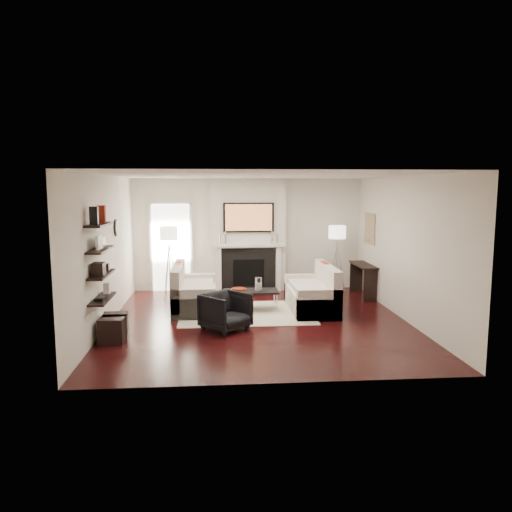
{
  "coord_description": "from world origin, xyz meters",
  "views": [
    {
      "loc": [
        -0.8,
        -9.05,
        2.48
      ],
      "look_at": [
        0.0,
        0.6,
        1.15
      ],
      "focal_mm": 35.0,
      "sensor_mm": 36.0,
      "label": 1
    }
  ],
  "objects": [
    {
      "name": "pillow_right_orange",
      "position": [
        1.47,
        1.06,
        0.73
      ],
      "size": [
        0.1,
        0.42,
        0.42
      ],
      "primitive_type": "cube",
      "color": "maroon",
      "rests_on": "loveseat_right_cushion"
    },
    {
      "name": "hurricane_glass",
      "position": [
        0.07,
        0.81,
        0.56
      ],
      "size": [
        0.14,
        0.14,
        0.25
      ],
      "primitive_type": "cylinder",
      "color": "white",
      "rests_on": "coffee_table"
    },
    {
      "name": "loveseat_left_cushion",
      "position": [
        -1.17,
        1.01,
        0.47
      ],
      "size": [
        0.63,
        1.44,
        0.1
      ],
      "primitive_type": "cube",
      "color": "beige",
      "rests_on": "loveseat_left_base"
    },
    {
      "name": "decor_magfile_a",
      "position": [
        -2.62,
        -1.32,
        2.06
      ],
      "size": [
        0.12,
        0.1,
        0.28
      ],
      "primitive_type": "cube",
      "color": "black",
      "rests_on": "shelf_top"
    },
    {
      "name": "shelf_upper",
      "position": [
        -2.62,
        -1.0,
        1.5
      ],
      "size": [
        0.25,
        1.0,
        0.04
      ],
      "primitive_type": "cube",
      "color": "black",
      "rests_on": "wall_left"
    },
    {
      "name": "decor_frame_a",
      "position": [
        -2.62,
        -1.08,
        1.63
      ],
      "size": [
        0.04,
        0.3,
        0.22
      ],
      "primitive_type": "cube",
      "color": "white",
      "rests_on": "shelf_upper"
    },
    {
      "name": "loveseat_left_base",
      "position": [
        -1.22,
        1.01,
        0.21
      ],
      "size": [
        0.85,
        1.8,
        0.42
      ],
      "primitive_type": "cube",
      "color": "beige",
      "rests_on": "floor"
    },
    {
      "name": "decor_magfile_b",
      "position": [
        -2.62,
        -0.81,
        2.06
      ],
      "size": [
        0.12,
        0.1,
        0.28
      ],
      "primitive_type": "cube",
      "color": "maroon",
      "rests_on": "shelf_top"
    },
    {
      "name": "chimney_breast",
      "position": [
        0.0,
        2.88,
        1.35
      ],
      "size": [
        1.8,
        0.25,
        2.7
      ],
      "primitive_type": "cube",
      "color": "silver",
      "rests_on": "floor"
    },
    {
      "name": "ottoman_near",
      "position": [
        -2.47,
        -0.81,
        0.2
      ],
      "size": [
        0.43,
        0.43,
        0.4
      ],
      "primitive_type": "cube",
      "rotation": [
        0.0,
        0.0,
        0.08
      ],
      "color": "black",
      "rests_on": "floor"
    },
    {
      "name": "loveseat_left_arm_n",
      "position": [
        -1.22,
        0.2,
        0.3
      ],
      "size": [
        0.85,
        0.18,
        0.6
      ],
      "primitive_type": "cube",
      "color": "beige",
      "rests_on": "floor"
    },
    {
      "name": "door_trim_l",
      "position": [
        -2.33,
        2.96,
        1.05
      ],
      "size": [
        0.06,
        0.06,
        2.16
      ],
      "primitive_type": "cube",
      "color": "white",
      "rests_on": "floor"
    },
    {
      "name": "lamp_left_shade",
      "position": [
        -1.85,
        2.41,
        1.45
      ],
      "size": [
        0.4,
        0.4,
        0.3
      ],
      "primitive_type": "cylinder",
      "color": "white",
      "rests_on": "lamp_left_post"
    },
    {
      "name": "tv_body",
      "position": [
        0.0,
        2.71,
        1.78
      ],
      "size": [
        1.2,
        0.06,
        0.7
      ],
      "primitive_type": "cube",
      "color": "black",
      "rests_on": "chimney_breast"
    },
    {
      "name": "shelf_bottom",
      "position": [
        -2.62,
        -1.0,
        0.7
      ],
      "size": [
        0.25,
        1.0,
        0.03
      ],
      "primitive_type": "cube",
      "color": "black",
      "rests_on": "wall_left"
    },
    {
      "name": "firebox",
      "position": [
        0.0,
        2.73,
        0.45
      ],
      "size": [
        0.75,
        0.02,
        0.65
      ],
      "primitive_type": "cube",
      "color": "black",
      "rests_on": "floor"
    },
    {
      "name": "copper_bowl",
      "position": [
        -0.33,
        0.81,
        0.45
      ],
      "size": [
        0.29,
        0.29,
        0.05
      ],
      "primitive_type": "cylinder",
      "color": "#B5391E",
      "rests_on": "coffee_table"
    },
    {
      "name": "loveseat_right_arm_n",
      "position": [
        1.14,
        -0.05,
        0.3
      ],
      "size": [
        0.85,
        0.18,
        0.6
      ],
      "primitive_type": "cube",
      "color": "beige",
      "rests_on": "floor"
    },
    {
      "name": "lamp_left_leg_b",
      "position": [
        -1.91,
        2.5,
        0.6
      ],
      "size": [
        0.14,
        0.22,
        1.23
      ],
      "primitive_type": "cylinder",
      "rotation": [
        0.18,
        0.0,
        0.52
      ],
      "color": "silver",
      "rests_on": "floor"
    },
    {
      "name": "loveseat_right_arm_s",
      "position": [
        1.14,
        1.57,
        0.3
      ],
      "size": [
        0.85,
        0.18,
        0.6
      ],
      "primitive_type": "cube",
      "color": "beige",
      "rests_on": "floor"
    },
    {
      "name": "loveseat_left_back",
      "position": [
        -1.56,
        1.01,
        0.53
      ],
      "size": [
        0.18,
        1.8,
        0.8
      ],
      "primitive_type": "cube",
      "color": "beige",
      "rests_on": "floor"
    },
    {
      "name": "shelf_lower",
      "position": [
        -2.62,
        -1.0,
        1.1
      ],
      "size": [
        0.25,
        1.0,
        0.04
      ],
      "primitive_type": "cube",
      "color": "black",
      "rests_on": "wall_left"
    },
    {
      "name": "lamp_left_post",
      "position": [
        -1.85,
        2.41,
        0.6
      ],
      "size": [
        0.02,
        0.02,
        1.2
      ],
      "primitive_type": "cylinder",
      "color": "silver",
      "rests_on": "floor"
    },
    {
      "name": "mantel_pilaster_r",
      "position": [
        0.72,
        2.71,
        0.55
      ],
      "size": [
        0.12,
        0.08,
        1.1
      ],
      "primitive_type": "cube",
      "color": "white",
      "rests_on": "floor"
    },
    {
      "name": "lamp_left_leg_a",
      "position": [
        -1.74,
        2.41,
        0.6
      ],
      "size": [
        0.25,
        0.02,
        1.23
      ],
      "primitive_type": "cylinder",
      "rotation": [
        0.18,
        0.0,
        4.71
      ],
      "color": "silver",
      "rests_on": "floor"
    },
    {
      "name": "candlestick_r_tall",
      "position": [
        0.55,
        2.7,
        1.3
      ],
      "size": [
        0.04,
        0.04,
        0.3
      ],
      "primitive_type": "cylinder",
      "color": "silver",
      "rests_on": "mantel_shelf"
    },
    {
      "name": "console_leg_s",
      "position": [
        2.57,
        2.49,
        0.35
      ],
      "size": [
        0.3,
        0.04,
        0.71
      ],
      "primitive_type": "cube",
      "color": "black",
      "rests_on": "floor"
    },
    {
      "name": "door_trim_r",
      "position": [
        -1.37,
        2.96,
        1.05
      ],
      "size": [
        0.06,
        0.06,
        2.16
      ],
      "primitive_type": "cube",
      "color": "white",
      "rests_on": "floor"
    },
    {
      "name": "lamp_right_leg_a",
      "position": [
        2.16,
        2.36,
        0.6
      ],
      "size": [
        0.25,
        0.02,
        1.23
      ],
      "primitive_type": "cylinder",
      "rotation": [
        0.18,
        0.0,
        4.71
      ],
      "color": "silver",
      "rests_on": "floor"
    },
    {
      "name": "decor_box_tall",
      "position": [
        -2.62,
        -0.66,
        0.81
      ],
      "size": [
        0.1,
        0.1,
        0.18
      ],
      "primitive_type": "cube",
      "color": "white",
      "rests_on": "shelf_bottom"
    },
    {
      "name": "armchair",
      "position": [
        -0.63,
        -0.51,
        0.36
      ],
      "size": [
        0.96,
        0.96,
        0.72
      ],
      "primitive_type": "imported",
      "rotation": [
        0.0,
        0.0,
        0.74
      ],
      "color": "black",
      "rests_on": "floor"
    },
    {
      "name": "pillow_right_charcoal",
      "position": [
        1.47,
        0.46,
        0.72
      ],
      "size": [
        0.1,
        0.4,
        0.4
      ],
      "primitive_type": "cube",
      "color": "black",
      "rests_on": "loveseat_right_cushion"
    },
    {
      "name": "console_leg_n",
      "position": [
        2.57,
        1.39,
        0.35
      ],
      "size": [
        0.3,
        0.04,
        0.71
      ],
      "primitive_type": "cube",
      "color": "black",
      "rests_on": "floor"
    },
    {
      "name": "candlestick_l_tall",
      "position": [
        -0.55,
        2.7,
        1.3
      ],
      "size": [
        0.04,
        0.04,
        0.3
      ],
      "primitive_type": "cylinder",
      "color": "silver",
      "rests_on": "mantel_shelf"
    },
    {
      "name": "lamp_right_shade",
      "position": [
        2.05,
        2.36,
        1.45
      ],
      "size": [
        0.4,
        0.4,
        0.3
      ],
      "primitive_type": "cylinder",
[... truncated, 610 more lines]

